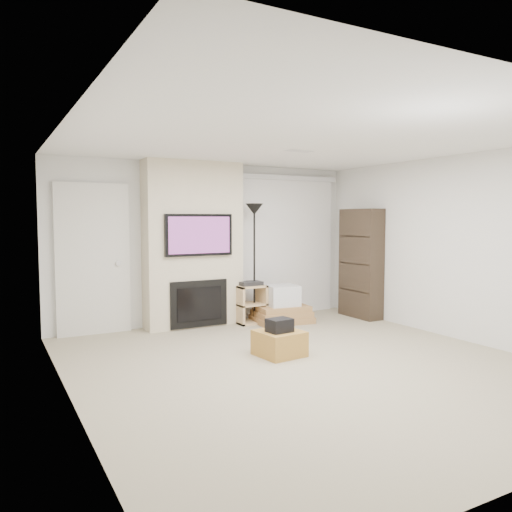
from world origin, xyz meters
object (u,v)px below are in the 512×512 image
ottoman (279,343)px  floor_lamp (254,229)px  av_stand (250,301)px  box_stack (282,308)px  bookshelf (361,263)px

ottoman → floor_lamp: (0.66, 1.84, 1.33)m
ottoman → av_stand: (0.57, 1.82, 0.20)m
av_stand → box_stack: av_stand is taller
ottoman → bookshelf: (2.41, 1.37, 0.75)m
box_stack → bookshelf: 1.55m
box_stack → bookshelf: bookshelf is taller
av_stand → bookshelf: bearing=-13.9°
floor_lamp → ottoman: bearing=-109.6°
av_stand → box_stack: bearing=-21.1°
av_stand → bookshelf: 1.98m
floor_lamp → bookshelf: size_ratio=1.04×
floor_lamp → av_stand: (-0.09, -0.02, -1.13)m
floor_lamp → box_stack: (0.39, -0.20, -1.25)m
floor_lamp → box_stack: 1.33m
box_stack → ottoman: bearing=-122.4°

